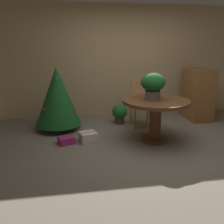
{
  "coord_description": "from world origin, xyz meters",
  "views": [
    {
      "loc": [
        -1.35,
        -3.85,
        1.71
      ],
      "look_at": [
        -0.67,
        0.1,
        0.63
      ],
      "focal_mm": 40.79,
      "sensor_mm": 36.0,
      "label": 1
    }
  ],
  "objects_px": {
    "round_dining_table": "(156,109)",
    "wooden_chair_far": "(141,101)",
    "flower_vase": "(153,84)",
    "gift_box_cream": "(88,137)",
    "holiday_tree": "(57,96)",
    "wooden_cabinet": "(198,94)",
    "potted_plant": "(120,113)",
    "gift_box_purple": "(66,140)"
  },
  "relations": [
    {
      "from": "wooden_cabinet",
      "to": "gift_box_cream",
      "type": "bearing_deg",
      "value": -158.68
    },
    {
      "from": "flower_vase",
      "to": "potted_plant",
      "type": "xyz_separation_m",
      "value": [
        -0.38,
        1.03,
        -0.78
      ]
    },
    {
      "from": "round_dining_table",
      "to": "holiday_tree",
      "type": "height_order",
      "value": "holiday_tree"
    },
    {
      "from": "holiday_tree",
      "to": "gift_box_cream",
      "type": "height_order",
      "value": "holiday_tree"
    },
    {
      "from": "wooden_cabinet",
      "to": "round_dining_table",
      "type": "bearing_deg",
      "value": -140.26
    },
    {
      "from": "round_dining_table",
      "to": "wooden_chair_far",
      "type": "height_order",
      "value": "wooden_chair_far"
    },
    {
      "from": "flower_vase",
      "to": "wooden_chair_far",
      "type": "distance_m",
      "value": 1.0
    },
    {
      "from": "holiday_tree",
      "to": "gift_box_purple",
      "type": "xyz_separation_m",
      "value": [
        0.15,
        -0.82,
        -0.63
      ]
    },
    {
      "from": "flower_vase",
      "to": "wooden_cabinet",
      "type": "bearing_deg",
      "value": 37.28
    },
    {
      "from": "flower_vase",
      "to": "wooden_cabinet",
      "type": "relative_size",
      "value": 0.4
    },
    {
      "from": "flower_vase",
      "to": "wooden_chair_far",
      "type": "bearing_deg",
      "value": 86.72
    },
    {
      "from": "wooden_cabinet",
      "to": "potted_plant",
      "type": "relative_size",
      "value": 2.63
    },
    {
      "from": "wooden_chair_far",
      "to": "holiday_tree",
      "type": "relative_size",
      "value": 0.76
    },
    {
      "from": "wooden_cabinet",
      "to": "holiday_tree",
      "type": "bearing_deg",
      "value": -175.36
    },
    {
      "from": "round_dining_table",
      "to": "potted_plant",
      "type": "xyz_separation_m",
      "value": [
        -0.43,
        1.09,
        -0.34
      ]
    },
    {
      "from": "round_dining_table",
      "to": "holiday_tree",
      "type": "distance_m",
      "value": 1.97
    },
    {
      "from": "flower_vase",
      "to": "gift_box_cream",
      "type": "height_order",
      "value": "flower_vase"
    },
    {
      "from": "gift_box_cream",
      "to": "potted_plant",
      "type": "relative_size",
      "value": 0.82
    },
    {
      "from": "potted_plant",
      "to": "wooden_chair_far",
      "type": "bearing_deg",
      "value": -20.61
    },
    {
      "from": "holiday_tree",
      "to": "gift_box_purple",
      "type": "height_order",
      "value": "holiday_tree"
    },
    {
      "from": "holiday_tree",
      "to": "gift_box_cream",
      "type": "xyz_separation_m",
      "value": [
        0.54,
        -0.76,
        -0.61
      ]
    },
    {
      "from": "holiday_tree",
      "to": "gift_box_purple",
      "type": "distance_m",
      "value": 1.04
    },
    {
      "from": "round_dining_table",
      "to": "wooden_chair_far",
      "type": "distance_m",
      "value": 0.93
    },
    {
      "from": "flower_vase",
      "to": "wooden_cabinet",
      "type": "distance_m",
      "value": 1.9
    },
    {
      "from": "holiday_tree",
      "to": "wooden_cabinet",
      "type": "distance_m",
      "value": 3.17
    },
    {
      "from": "wooden_chair_far",
      "to": "gift_box_cream",
      "type": "relative_size",
      "value": 2.66
    },
    {
      "from": "gift_box_cream",
      "to": "wooden_cabinet",
      "type": "xyz_separation_m",
      "value": [
        2.62,
        1.02,
        0.5
      ]
    },
    {
      "from": "wooden_chair_far",
      "to": "wooden_cabinet",
      "type": "distance_m",
      "value": 1.44
    },
    {
      "from": "flower_vase",
      "to": "potted_plant",
      "type": "bearing_deg",
      "value": 110.18
    },
    {
      "from": "flower_vase",
      "to": "potted_plant",
      "type": "height_order",
      "value": "flower_vase"
    },
    {
      "from": "wooden_chair_far",
      "to": "potted_plant",
      "type": "bearing_deg",
      "value": 159.39
    },
    {
      "from": "round_dining_table",
      "to": "wooden_cabinet",
      "type": "height_order",
      "value": "wooden_cabinet"
    },
    {
      "from": "wooden_chair_far",
      "to": "potted_plant",
      "type": "relative_size",
      "value": 2.18
    },
    {
      "from": "gift_box_cream",
      "to": "wooden_cabinet",
      "type": "distance_m",
      "value": 2.85
    },
    {
      "from": "gift_box_purple",
      "to": "wooden_cabinet",
      "type": "xyz_separation_m",
      "value": [
        3.01,
        1.07,
        0.52
      ]
    },
    {
      "from": "potted_plant",
      "to": "flower_vase",
      "type": "bearing_deg",
      "value": -69.82
    },
    {
      "from": "flower_vase",
      "to": "holiday_tree",
      "type": "xyz_separation_m",
      "value": [
        -1.69,
        0.86,
        -0.33
      ]
    },
    {
      "from": "flower_vase",
      "to": "holiday_tree",
      "type": "relative_size",
      "value": 0.37
    },
    {
      "from": "gift_box_purple",
      "to": "gift_box_cream",
      "type": "xyz_separation_m",
      "value": [
        0.39,
        0.05,
        0.02
      ]
    },
    {
      "from": "gift_box_cream",
      "to": "potted_plant",
      "type": "distance_m",
      "value": 1.22
    },
    {
      "from": "flower_vase",
      "to": "gift_box_purple",
      "type": "relative_size",
      "value": 1.44
    },
    {
      "from": "round_dining_table",
      "to": "flower_vase",
      "type": "xyz_separation_m",
      "value": [
        -0.05,
        0.06,
        0.44
      ]
    }
  ]
}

